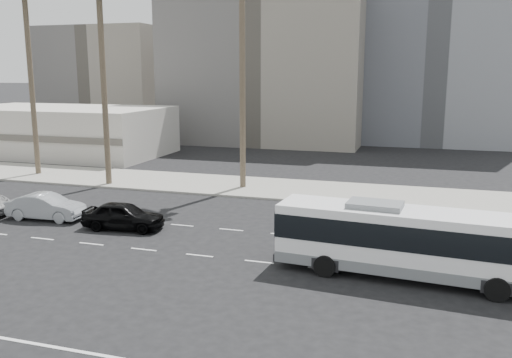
% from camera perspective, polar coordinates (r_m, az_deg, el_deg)
% --- Properties ---
extents(ground, '(700.00, 700.00, 0.00)m').
position_cam_1_polar(ground, '(25.27, 0.34, -8.79)').
color(ground, black).
rests_on(ground, ground).
extents(sidewalk_north, '(120.00, 7.00, 0.15)m').
position_cam_1_polar(sidewalk_north, '(39.77, 6.84, -1.30)').
color(sidewalk_north, gray).
rests_on(sidewalk_north, ground).
extents(commercial_low, '(22.00, 12.16, 5.00)m').
position_cam_1_polar(commercial_low, '(61.40, -19.90, 4.83)').
color(commercial_low, beige).
rests_on(commercial_low, ground).
extents(midrise_beige_west, '(24.00, 18.00, 18.00)m').
position_cam_1_polar(midrise_beige_west, '(70.30, 1.66, 11.53)').
color(midrise_beige_west, slate).
rests_on(midrise_beige_west, ground).
extents(midrise_gray_center, '(20.00, 20.00, 26.00)m').
position_cam_1_polar(midrise_gray_center, '(74.85, 18.60, 14.01)').
color(midrise_gray_center, slate).
rests_on(midrise_gray_center, ground).
extents(midrise_beige_far, '(18.00, 16.00, 15.00)m').
position_cam_1_polar(midrise_beige_far, '(85.46, -14.71, 10.11)').
color(midrise_beige_far, slate).
rests_on(midrise_beige_far, ground).
extents(civic_tower, '(42.00, 42.00, 129.00)m').
position_cam_1_polar(civic_tower, '(274.52, 15.97, 17.15)').
color(civic_tower, '#B6B199').
rests_on(civic_tower, ground).
extents(city_bus, '(11.32, 3.43, 3.20)m').
position_cam_1_polar(city_bus, '(23.82, 15.77, -6.22)').
color(city_bus, white).
rests_on(city_bus, ground).
extents(car_a, '(2.24, 4.71, 1.56)m').
position_cam_1_polar(car_a, '(31.04, -13.87, -3.79)').
color(car_a, black).
rests_on(car_a, ground).
extents(car_b, '(1.91, 4.75, 1.54)m').
position_cam_1_polar(car_b, '(34.52, -21.33, -2.75)').
color(car_b, '#94989C').
rests_on(car_b, ground).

